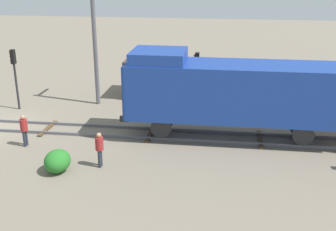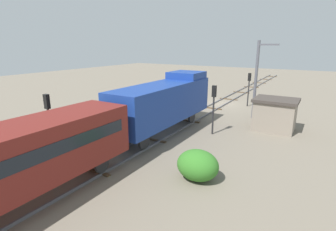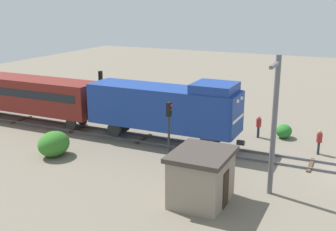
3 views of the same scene
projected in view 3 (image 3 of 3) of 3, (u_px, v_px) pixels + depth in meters
The scene contains 10 objects.
locomotive at pixel (165, 106), 30.05m from camera, with size 2.90×11.60×4.60m.
passenger_car_leading at pixel (24, 93), 35.60m from camera, with size 2.84×14.00×3.66m.
traffic_signal_mid at pixel (169, 121), 26.31m from camera, with size 0.32×0.34×4.02m.
traffic_signal_far at pixel (101, 86), 36.40m from camera, with size 0.32×0.34×4.21m.
worker_near_track at pixel (319, 140), 28.35m from camera, with size 0.38×0.38×1.70m.
worker_by_signal at pixel (259, 125), 31.80m from camera, with size 0.38×0.38×1.70m.
catenary_mast at pixel (274, 123), 21.74m from camera, with size 1.94×0.28×7.52m.
relay_hut at pixel (201, 177), 21.56m from camera, with size 3.50×2.90×2.74m.
bush_near at pixel (54, 144), 28.06m from camera, with size 2.32×1.90×1.69m, color #337626.
bush_mid at pixel (284, 131), 31.85m from camera, with size 1.43×1.17×1.04m, color #267226.
Camera 3 is at (-26.26, 0.60, 10.19)m, focal length 45.00 mm.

